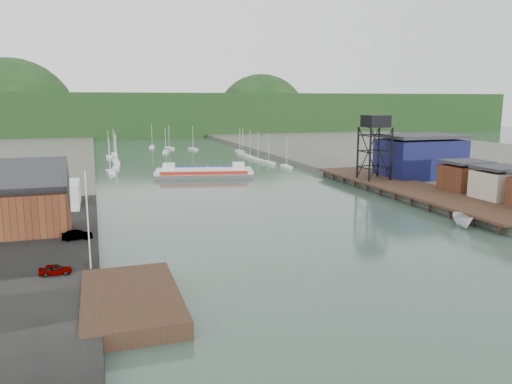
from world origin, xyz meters
TOP-DOWN VIEW (x-y plane):
  - ground at (0.00, 0.00)m, footprint 600.00×600.00m
  - east_land at (92.00, 80.00)m, footprint 120.00×400.00m
  - west_quay at (-40.00, 20.00)m, footprint 16.00×80.00m
  - west_stage at (-29.00, 0.00)m, footprint 10.00×18.00m
  - east_pier at (37.00, 45.00)m, footprint 14.00×70.00m
  - harbor_building at (-42.00, 30.00)m, footprint 12.20×8.20m
  - white_shed at (-44.00, 50.00)m, footprint 18.00×12.00m
  - flagpole at (-33.00, 10.00)m, footprint 0.16×0.16m
  - lift_tower at (35.00, 58.00)m, footprint 6.50×6.50m
  - blue_shed at (50.00, 60.00)m, footprint 20.50×14.50m
  - marina_sailboats at (0.08, 138.46)m, footprint 57.71×92.65m
  - distant_hills at (-3.98, 301.35)m, footprint 500.00×120.00m
  - chain_ferry at (-1.97, 89.02)m, footprint 29.41×16.56m
  - motorboat at (28.34, 17.56)m, footprint 4.37×6.63m
  - car_west_a at (-36.95, 9.06)m, footprint 3.68×1.53m
  - car_west_b at (-34.87, 24.00)m, footprint 4.29×1.63m

SIDE VIEW (x-z plane):
  - ground at x=0.00m, z-range 0.00..0.00m
  - east_land at x=92.00m, z-range -1.60..1.60m
  - marina_sailboats at x=0.08m, z-range -0.10..0.80m
  - west_quay at x=-40.00m, z-range 0.00..1.60m
  - west_stage at x=-29.00m, z-range 0.00..1.80m
  - chain_ferry at x=-1.97m, z-range -0.85..3.14m
  - motorboat at x=28.34m, z-range 0.00..2.40m
  - east_pier at x=37.00m, z-range 0.67..3.12m
  - car_west_a at x=-36.95m, z-range 1.60..2.85m
  - car_west_b at x=-34.87m, z-range 1.60..3.00m
  - white_shed at x=-44.00m, z-range 1.60..6.10m
  - harbor_building at x=-42.00m, z-range 1.64..10.54m
  - blue_shed at x=50.00m, z-range 1.41..12.71m
  - flagpole at x=-33.00m, z-range 1.60..13.60m
  - distant_hills at x=-3.98m, z-range -29.62..50.38m
  - lift_tower at x=35.00m, z-range 7.65..23.65m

